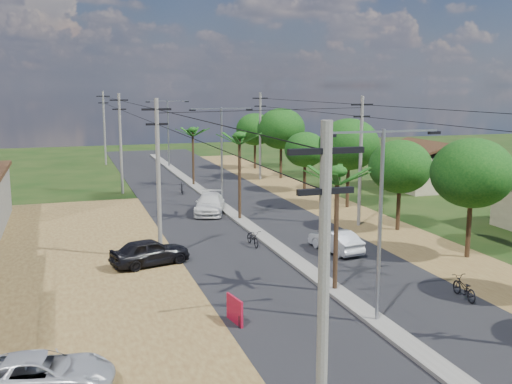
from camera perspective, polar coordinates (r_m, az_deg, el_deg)
ground at (r=25.72m, az=11.39°, el=-12.17°), size 160.00×160.00×0.00m
road at (r=38.80m, az=0.53°, el=-4.29°), size 12.00×110.00×0.04m
median at (r=41.56m, az=-0.78°, el=-3.22°), size 1.00×90.00×0.18m
dirt_lot_west at (r=30.40m, az=-23.09°, el=-9.24°), size 18.00×46.00×0.04m
dirt_shoulder_east at (r=42.19m, az=11.57°, el=-3.33°), size 5.00×90.00×0.03m
house_east_far at (r=59.18m, az=16.05°, el=2.64°), size 7.60×7.50×4.60m
tree_east_c at (r=35.41m, az=19.90°, el=1.71°), size 4.60×4.60×6.83m
tree_east_d at (r=41.02m, az=13.56°, el=2.36°), size 4.20×4.20×6.13m
tree_east_e at (r=47.98m, az=8.83°, el=4.51°), size 4.80×4.80×7.14m
tree_east_f at (r=55.18m, az=4.70°, el=4.05°), size 3.80×3.80×5.52m
tree_east_g at (r=62.70m, az=2.41°, el=6.04°), size 5.00×5.00×7.38m
tree_east_h at (r=70.19m, az=-0.10°, el=5.99°), size 4.40×4.40×6.52m
palm_median_near at (r=27.68m, az=7.76°, el=1.44°), size 2.00×2.00×6.15m
palm_median_mid at (r=42.53m, az=-1.59°, el=5.02°), size 2.00×2.00×6.55m
palm_median_far at (r=58.06m, az=-6.05°, el=5.69°), size 2.00×2.00×5.85m
streetlight_near at (r=24.33m, az=11.78°, el=-1.68°), size 5.10×0.18×8.00m
streetlight_mid at (r=47.43m, az=-3.29°, el=4.18°), size 5.10×0.18×8.00m
streetlight_far at (r=71.82m, az=-8.37°, el=6.09°), size 5.10×0.18×8.00m
utility_pole_w_a at (r=12.71m, az=6.37°, el=-12.65°), size 1.60×0.24×9.00m
utility_pole_w_b at (r=33.38m, az=-9.28°, el=1.52°), size 1.60×0.24×9.00m
utility_pole_w_c at (r=55.10m, az=-12.77°, el=4.74°), size 1.60×0.24×9.00m
utility_pole_w_d at (r=75.98m, az=-14.25°, el=6.08°), size 1.60×0.24×9.00m
utility_pole_e_b at (r=41.76m, az=9.93°, el=3.20°), size 1.60×0.24×9.00m
utility_pole_e_c at (r=61.97m, az=0.40°, el=5.55°), size 1.60×0.24×9.00m
car_silver_mid at (r=35.46m, az=7.58°, el=-4.70°), size 1.98×4.16×1.32m
car_white_far at (r=45.78m, az=-4.43°, el=-1.17°), size 3.55×5.50×1.48m
car_parked_silver at (r=20.91m, az=-19.80°, el=-16.09°), size 4.89×2.86×1.28m
car_parked_dark at (r=33.15m, az=-10.06°, el=-5.69°), size 4.61×2.82×1.47m
moto_rider_east at (r=29.29m, az=19.19°, el=-8.70°), size 0.89×1.99×1.01m
moto_rider_west_a at (r=36.53m, az=-0.29°, el=-4.43°), size 0.73×1.92×1.00m
moto_rider_west_b at (r=54.27m, az=-7.08°, el=0.31°), size 0.70×1.75×1.02m
roadside_sign at (r=25.03m, az=-2.04°, el=-11.21°), size 0.33×1.36×1.14m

